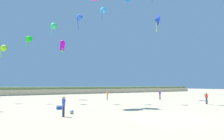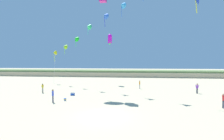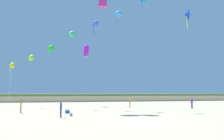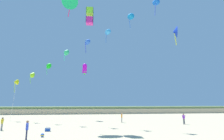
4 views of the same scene
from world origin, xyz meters
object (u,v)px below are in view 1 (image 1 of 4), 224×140
object	(u,v)px
person_far_right	(206,97)
large_kite_low_lead	(156,20)
person_near_left	(160,94)
large_kite_mid_trail	(62,46)
person_mid_center	(107,95)
beach_cooler	(59,107)
beach_ball	(72,112)
person_far_left	(64,105)

from	to	relation	value
person_far_right	large_kite_low_lead	world-z (taller)	large_kite_low_lead
person_near_left	large_kite_mid_trail	bearing A→B (deg)	147.00
large_kite_mid_trail	person_far_right	bearing A→B (deg)	-51.66
person_far_right	person_mid_center	bearing A→B (deg)	123.80
large_kite_mid_trail	beach_cooler	distance (m)	18.35
person_near_left	person_far_right	xyz separation A→B (m)	(-0.40, -9.40, 0.00)
beach_ball	person_near_left	bearing A→B (deg)	21.87
person_far_right	beach_ball	bearing A→B (deg)	175.60
person_near_left	person_mid_center	world-z (taller)	person_near_left
person_near_left	person_far_left	world-z (taller)	person_far_left
person_near_left	person_far_left	xyz separation A→B (m)	(-20.85, -9.15, 0.03)
beach_cooler	person_near_left	bearing A→B (deg)	11.79
person_mid_center	large_kite_low_lead	distance (m)	17.62
large_kite_low_lead	beach_cooler	xyz separation A→B (m)	(-19.61, -4.28, -15.43)
beach_ball	large_kite_low_lead	bearing A→B (deg)	22.55
person_far_right	beach_cooler	xyz separation A→B (m)	(-19.60, 5.23, -0.76)
person_far_left	beach_cooler	distance (m)	5.11
large_kite_low_lead	person_far_right	bearing A→B (deg)	-90.08
person_mid_center	person_far_left	distance (m)	17.44
beach_cooler	large_kite_mid_trail	bearing A→B (deg)	75.07
large_kite_mid_trail	beach_cooler	size ratio (longest dim) A/B	4.43
person_far_right	beach_cooler	distance (m)	20.30
person_far_right	large_kite_low_lead	xyz separation A→B (m)	(0.01, 9.51, 14.67)
person_near_left	person_far_right	size ratio (longest dim) A/B	1.00
large_kite_low_lead	beach_ball	bearing A→B (deg)	-157.45
beach_cooler	beach_ball	xyz separation A→B (m)	(0.28, -3.74, -0.03)
person_far_left	beach_cooler	size ratio (longest dim) A/B	3.00
person_near_left	person_far_right	world-z (taller)	person_far_right
person_near_left	beach_ball	xyz separation A→B (m)	(-19.72, -7.92, -0.79)
person_far_left	person_mid_center	bearing A→B (deg)	48.65
person_mid_center	beach_ball	size ratio (longest dim) A/B	4.54
person_near_left	person_far_right	distance (m)	9.41
person_far_right	beach_cooler	size ratio (longest dim) A/B	2.92
large_kite_low_lead	person_near_left	bearing A→B (deg)	-16.28
person_far_right	beach_cooler	world-z (taller)	person_far_right
beach_cooler	person_mid_center	bearing A→B (deg)	37.25
person_mid_center	person_far_right	bearing A→B (deg)	-56.20
person_far_left	large_kite_mid_trail	size ratio (longest dim) A/B	0.68
person_near_left	person_mid_center	size ratio (longest dim) A/B	1.02
large_kite_mid_trail	beach_ball	distance (m)	21.42
large_kite_mid_trail	beach_ball	xyz separation A→B (m)	(-3.62, -18.37, -10.41)
person_near_left	person_far_left	size ratio (longest dim) A/B	0.97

